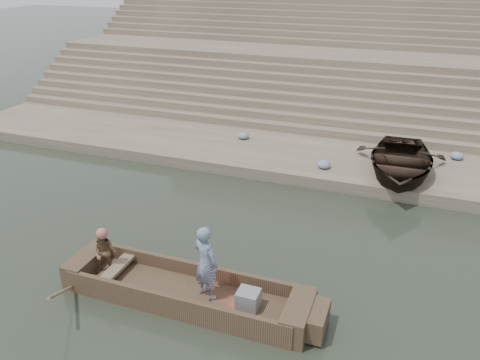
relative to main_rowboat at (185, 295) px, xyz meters
The scene contains 12 objects.
ground 2.09m from the main_rowboat, 13.75° to the left, with size 120.00×120.00×0.00m, color #262F23.
lower_landing 8.73m from the main_rowboat, 76.61° to the left, with size 32.00×4.00×0.40m, color gray.
mid_landing 16.17m from the main_rowboat, 82.79° to the left, with size 32.00×3.00×2.80m, color gray.
upper_landing 23.22m from the main_rowboat, 84.97° to the left, with size 32.00×3.00×5.20m, color gray.
ghat_steps 17.88m from the main_rowboat, 83.47° to the left, with size 32.00×11.00×5.20m.
main_rowboat is the anchor object (origin of this frame).
rowboat_trim 0.28m from the main_rowboat, ahead, with size 6.04×2.63×1.80m.
standing_man 1.10m from the main_rowboat, ahead, with size 0.63×0.41×1.72m, color navy.
rowing_man 2.11m from the main_rowboat, behind, with size 0.55×0.43×1.13m, color #26723F.
television 1.50m from the main_rowboat, ahead, with size 0.46×0.42×0.40m.
beached_rowboat 8.82m from the main_rowboat, 62.76° to the left, with size 3.07×4.30×0.89m, color #2D2116.
cloth_bundles 9.02m from the main_rowboat, 78.20° to the left, with size 8.30×2.87×0.26m.
Camera 1 is at (2.02, -7.95, 6.84)m, focal length 35.39 mm.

